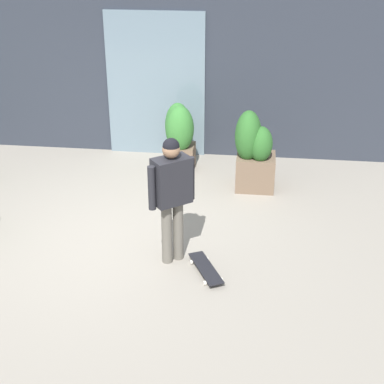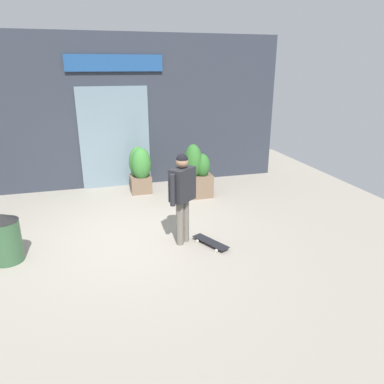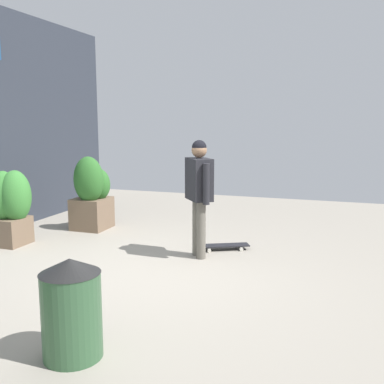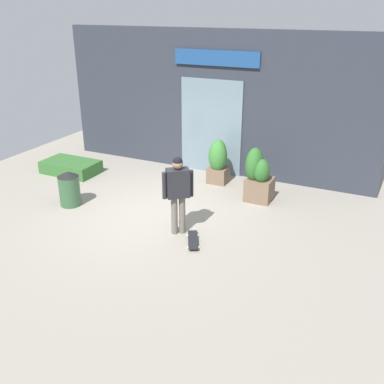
{
  "view_description": "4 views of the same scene",
  "coord_description": "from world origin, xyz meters",
  "px_view_note": "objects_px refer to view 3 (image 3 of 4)",
  "views": [
    {
      "loc": [
        1.83,
        -6.44,
        3.87
      ],
      "look_at": [
        1.07,
        -0.27,
        0.88
      ],
      "focal_mm": 52.76,
      "sensor_mm": 36.0,
      "label": 1
    },
    {
      "loc": [
        -0.58,
        -6.08,
        3.0
      ],
      "look_at": [
        1.07,
        -0.27,
        0.88
      ],
      "focal_mm": 33.69,
      "sensor_mm": 36.0,
      "label": 2
    },
    {
      "loc": [
        -4.93,
        -2.3,
        1.89
      ],
      "look_at": [
        1.07,
        -0.27,
        0.88
      ],
      "focal_mm": 41.94,
      "sensor_mm": 36.0,
      "label": 3
    },
    {
      "loc": [
        4.54,
        -7.56,
        4.32
      ],
      "look_at": [
        1.07,
        -0.27,
        0.88
      ],
      "focal_mm": 41.45,
      "sensor_mm": 36.0,
      "label": 4
    }
  ],
  "objects_px": {
    "skateboarder": "(199,187)",
    "trash_bin": "(71,308)",
    "planter_box_right": "(10,205)",
    "skateboard": "(224,246)",
    "planter_box_left": "(92,195)"
  },
  "relations": [
    {
      "from": "planter_box_right",
      "to": "trash_bin",
      "type": "relative_size",
      "value": 1.4
    },
    {
      "from": "skateboarder",
      "to": "planter_box_left",
      "type": "xyz_separation_m",
      "value": [
        0.93,
        2.26,
        -0.39
      ]
    },
    {
      "from": "planter_box_left",
      "to": "trash_bin",
      "type": "height_order",
      "value": "planter_box_left"
    },
    {
      "from": "skateboard",
      "to": "skateboarder",
      "type": "bearing_deg",
      "value": -145.51
    },
    {
      "from": "planter_box_left",
      "to": "trash_bin",
      "type": "distance_m",
      "value": 4.37
    },
    {
      "from": "trash_bin",
      "to": "planter_box_right",
      "type": "bearing_deg",
      "value": 47.29
    },
    {
      "from": "skateboard",
      "to": "trash_bin",
      "type": "distance_m",
      "value": 3.37
    },
    {
      "from": "skateboarder",
      "to": "trash_bin",
      "type": "height_order",
      "value": "skateboarder"
    },
    {
      "from": "skateboarder",
      "to": "planter_box_right",
      "type": "relative_size",
      "value": 1.41
    },
    {
      "from": "skateboarder",
      "to": "planter_box_left",
      "type": "relative_size",
      "value": 1.27
    },
    {
      "from": "trash_bin",
      "to": "skateboarder",
      "type": "bearing_deg",
      "value": -2.81
    },
    {
      "from": "planter_box_left",
      "to": "planter_box_right",
      "type": "xyz_separation_m",
      "value": [
        -1.27,
        0.65,
        0.02
      ]
    },
    {
      "from": "planter_box_right",
      "to": "skateboarder",
      "type": "bearing_deg",
      "value": -83.43
    },
    {
      "from": "skateboarder",
      "to": "trash_bin",
      "type": "relative_size",
      "value": 1.98
    },
    {
      "from": "skateboard",
      "to": "planter_box_right",
      "type": "distance_m",
      "value": 3.29
    }
  ]
}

